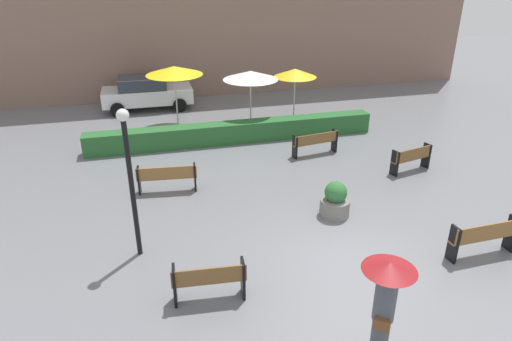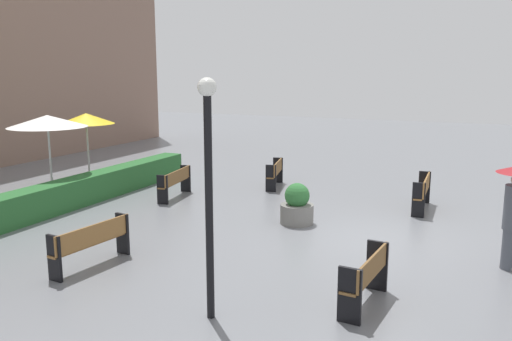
% 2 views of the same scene
% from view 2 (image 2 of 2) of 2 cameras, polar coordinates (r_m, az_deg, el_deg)
% --- Properties ---
extents(ground_plane, '(60.00, 60.00, 0.00)m').
position_cam_2_polar(ground_plane, '(12.28, 12.74, -7.42)').
color(ground_plane, slate).
extents(bench_back_row, '(1.81, 0.58, 0.85)m').
position_cam_2_polar(bench_back_row, '(15.99, -8.72, -1.12)').
color(bench_back_row, brown).
rests_on(bench_back_row, ground).
extents(bench_near_left, '(1.57, 0.50, 0.89)m').
position_cam_2_polar(bench_near_left, '(8.83, 11.93, -11.07)').
color(bench_near_left, brown).
rests_on(bench_near_left, ground).
extents(bench_near_right, '(1.80, 0.38, 0.93)m').
position_cam_2_polar(bench_near_right, '(15.12, 17.69, -2.03)').
color(bench_near_right, olive).
rests_on(bench_near_right, ground).
extents(bench_far_right, '(1.58, 0.66, 0.87)m').
position_cam_2_polar(bench_far_right, '(17.27, 2.14, -0.13)').
color(bench_far_right, brown).
rests_on(bench_far_right, ground).
extents(bench_far_left, '(1.85, 0.52, 0.87)m').
position_cam_2_polar(bench_far_left, '(10.77, -17.39, -7.31)').
color(bench_far_left, olive).
rests_on(bench_far_left, ground).
extents(planter_pot, '(0.84, 0.84, 1.04)m').
position_cam_2_polar(planter_pot, '(13.19, 4.47, -3.90)').
color(planter_pot, slate).
rests_on(planter_pot, ground).
extents(lamp_post, '(0.28, 0.28, 3.69)m').
position_cam_2_polar(lamp_post, '(7.79, -5.18, -0.36)').
color(lamp_post, black).
rests_on(lamp_post, ground).
extents(patio_umbrella_white, '(2.26, 2.26, 2.51)m').
position_cam_2_polar(patio_umbrella_white, '(16.55, -21.71, 4.99)').
color(patio_umbrella_white, silver).
rests_on(patio_umbrella_white, ground).
extents(patio_umbrella_yellow_far, '(1.83, 1.83, 2.40)m').
position_cam_2_polar(patio_umbrella_yellow_far, '(18.31, -17.96, 5.37)').
color(patio_umbrella_yellow_far, silver).
rests_on(patio_umbrella_yellow_far, ground).
extents(hedge_strip, '(11.35, 0.70, 0.80)m').
position_cam_2_polar(hedge_strip, '(15.30, -20.60, -2.69)').
color(hedge_strip, '#28602D').
rests_on(hedge_strip, ground).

